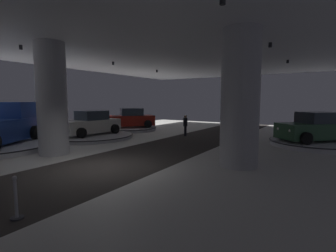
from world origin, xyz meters
The scene contains 12 objects.
ground centered at (0.00, 0.00, -0.02)m, with size 24.00×44.00×0.06m.
ceiling_with_spotlights centered at (0.00, 0.00, 5.55)m, with size 24.00×44.00×0.39m.
column_left centered at (-3.97, 0.44, 2.75)m, with size 1.43×1.43×5.50m.
column_right centered at (4.49, 3.25, 2.75)m, with size 1.54×1.54×5.50m.
display_platform_mid_left centered at (-6.80, 5.07, 0.14)m, with size 6.02×6.02×0.24m.
display_car_mid_left centered at (-6.80, 5.10, 1.01)m, with size 2.43×4.32×1.71m.
display_platform_far_left centered at (-7.38, 9.97, 0.16)m, with size 4.69×4.69×0.28m.
display_car_far_left centered at (-7.36, 10.00, 1.05)m, with size 4.07×4.38×1.71m.
display_platform_far_right centered at (6.89, 10.11, 0.17)m, with size 4.91×4.91×0.30m.
display_car_far_right centered at (6.91, 10.13, 1.07)m, with size 4.23×4.25×1.71m.
visitor_walking_near centered at (-1.50, 9.57, 0.91)m, with size 0.32×0.32×1.59m.
stanchion_a centered at (1.66, -4.08, 0.37)m, with size 0.28×0.28×1.01m.
Camera 1 is at (7.50, -6.75, 2.70)m, focal length 26.49 mm.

